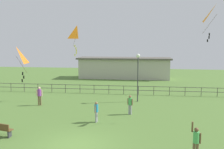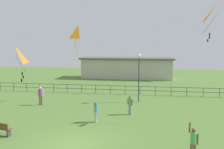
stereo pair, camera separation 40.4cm
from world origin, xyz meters
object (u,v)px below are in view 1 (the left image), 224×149
Objects in this scene: lamppost at (138,67)px; kite_8 at (77,33)px; person_3 at (96,111)px; kite_4 at (216,15)px; person_0 at (196,140)px; kite_6 at (17,57)px; person_2 at (130,103)px; person_1 at (39,95)px; park_bench at (1,129)px.

kite_8 reaches higher than lamppost.
kite_4 is at bearing 10.66° from person_3.
kite_8 is (-3.05, 6.51, 5.60)m from person_3.
kite_8 is (-5.78, -0.15, 3.15)m from lamppost.
person_3 is 0.58× the size of kite_4.
kite_4 is (5.52, -5.11, 4.23)m from lamppost.
person_0 is 0.86× the size of kite_6.
person_0 is at bearing -51.89° from kite_8.
kite_6 is (-10.45, 2.50, 3.83)m from person_0.
person_2 is at bearing 116.89° from person_0.
person_0 is 15.55m from kite_8.
kite_8 reaches higher than person_1.
kite_6 is (-6.79, -4.71, 3.88)m from person_2.
person_0 reaches higher than person_1.
kite_8 is (-5.32, 4.23, 5.58)m from person_2.
lamppost is at bearing 105.40° from person_0.
kite_8 reaches higher than person_0.
person_2 is (7.51, 5.69, 0.42)m from park_bench.
park_bench is 11.28m from person_0.
person_2 is at bearing -96.06° from lamppost.
person_0 is (11.17, -1.51, 0.46)m from park_bench.
kite_4 is (2.33, 6.48, 6.62)m from person_0.
park_bench is 6.27m from person_3.
kite_4 reaches higher than person_3.
person_1 is 7.69m from kite_6.
kite_6 reaches higher than person_0.
kite_4 is at bearing 70.24° from person_0.
person_0 is 11.41m from kite_6.
lamppost is 7.60m from person_3.
person_2 is (8.24, -1.82, -0.09)m from person_1.
lamppost is at bearing 83.94° from person_2.
lamppost is 11.72m from kite_6.
kite_8 reaches higher than person_3.
person_2 is (-0.47, -4.38, -2.43)m from lamppost.
person_0 is 7.70m from person_3.
person_0 is 8.08m from person_2.
person_0 reaches higher than park_bench.
lamppost is 2.48× the size of person_0.
kite_4 is at bearing -6.93° from person_2.
person_3 is at bearing -134.82° from person_2.
lamppost is 12.25m from person_0.
person_0 is at bearing -7.72° from park_bench.
lamppost is 8.63m from kite_4.
kite_6 is (0.72, 0.99, 4.30)m from park_bench.
lamppost is 2.71× the size of person_1.
person_0 is at bearing -13.47° from kite_6.
person_2 is 3.22m from person_3.
kite_4 is (5.98, -0.73, 6.66)m from person_2.
person_0 is at bearing -39.76° from person_3.
lamppost is at bearing 1.49° from kite_8.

